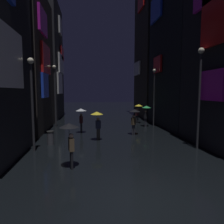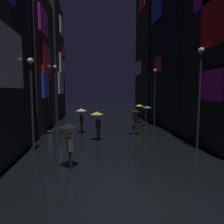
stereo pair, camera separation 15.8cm
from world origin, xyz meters
name	(u,v)px [view 1 (the left image)]	position (x,y,z in m)	size (l,w,h in m)	color
ground_plane	(142,198)	(0.00, 0.00, 0.00)	(120.00, 120.00, 0.00)	black
building_left_mid	(23,62)	(-7.48, 12.79, 6.16)	(4.25, 7.61, 12.31)	#2D2826
building_left_far	(45,62)	(-7.47, 21.76, 7.52)	(4.25, 7.52, 15.05)	#232328
building_right_mid	(183,14)	(7.49, 13.12, 11.08)	(4.25, 8.24, 22.14)	black
building_right_far	(154,40)	(7.49, 21.52, 10.75)	(4.25, 7.04, 21.49)	#2D2826
pedestrian_foreground_right_green	(146,110)	(4.07, 13.33, 1.67)	(0.90, 0.90, 2.12)	#2D2D38
pedestrian_midstreet_left_clear	(81,114)	(-2.38, 10.97, 1.67)	(0.90, 0.90, 2.12)	#2D2D38
pedestrian_near_crossing_black	(134,115)	(1.99, 9.69, 1.67)	(0.90, 0.90, 2.12)	#2D2D38
pedestrian_foreground_left_yellow	(97,118)	(-1.11, 8.18, 1.67)	(0.90, 0.90, 2.12)	#38332D
pedestrian_midstreet_centre_black	(70,133)	(-2.61, 3.00, 1.67)	(0.90, 0.90, 2.12)	black
pedestrian_far_right_yellow	(138,108)	(3.85, 15.74, 1.67)	(0.90, 0.90, 2.12)	black
streetlamp_right_near	(200,88)	(5.00, 5.30, 3.81)	(0.36, 0.36, 6.18)	#2D2D33
streetlamp_left_far	(55,89)	(-5.00, 14.02, 3.77)	(0.36, 0.36, 6.11)	#2D2D33
streetlamp_left_near	(32,94)	(-5.00, 5.92, 3.44)	(0.36, 0.36, 5.50)	#2D2D33
streetlamp_right_far	(154,91)	(5.00, 13.76, 3.63)	(0.36, 0.36, 5.86)	#2D2D33
trash_bin	(50,138)	(-4.30, 7.34, 0.47)	(0.46, 0.46, 0.93)	#3F3F47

